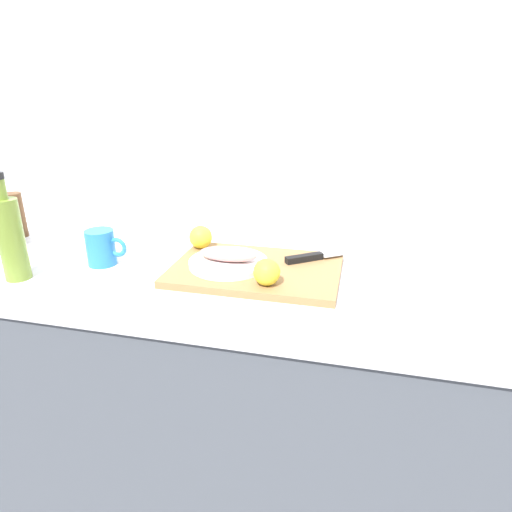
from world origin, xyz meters
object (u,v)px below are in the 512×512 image
cutting_board (256,270)px  lemon_0 (267,272)px  fish_fillet (228,253)px  coffee_mug_0 (102,247)px  olive_oil_bottle (11,237)px  chef_knife (321,255)px  pepper_mill (16,215)px  white_plate (229,262)px

cutting_board → lemon_0: lemon_0 is taller
fish_fillet → coffee_mug_0: size_ratio=1.33×
lemon_0 → olive_oil_bottle: size_ratio=0.24×
fish_fillet → chef_knife: bearing=24.1°
fish_fillet → olive_oil_bottle: olive_oil_bottle is taller
fish_fillet → olive_oil_bottle: 0.55m
fish_fillet → chef_knife: (0.24, 0.11, -0.02)m
pepper_mill → white_plate: bearing=-8.9°
lemon_0 → coffee_mug_0: 0.49m
cutting_board → chef_knife: bearing=31.4°
chef_knife → lemon_0: (-0.11, -0.20, 0.02)m
cutting_board → lemon_0: (0.05, -0.10, 0.04)m
white_plate → fish_fillet: (-0.00, 0.00, 0.03)m
olive_oil_bottle → fish_fillet: bearing=18.1°
lemon_0 → pepper_mill: bearing=166.3°
fish_fillet → white_plate: bearing=0.0°
olive_oil_bottle → coffee_mug_0: (0.16, 0.14, -0.06)m
chef_knife → olive_oil_bottle: (-0.76, -0.28, 0.08)m
cutting_board → white_plate: bearing=-174.9°
chef_knife → lemon_0: bearing=-154.9°
cutting_board → lemon_0: bearing=-63.5°
chef_knife → coffee_mug_0: (-0.60, -0.14, 0.02)m
white_plate → pepper_mill: (-0.76, 0.12, 0.05)m
cutting_board → fish_fillet: fish_fillet is taller
chef_knife → pepper_mill: bearing=143.0°
olive_oil_bottle → pepper_mill: (-0.24, 0.29, -0.04)m
lemon_0 → fish_fillet: bearing=142.3°
white_plate → lemon_0: (0.13, -0.10, 0.03)m
fish_fillet → lemon_0: size_ratio=2.39×
white_plate → coffee_mug_0: coffee_mug_0 is taller
white_plate → olive_oil_bottle: bearing=-161.9°
lemon_0 → coffee_mug_0: size_ratio=0.56×
cutting_board → olive_oil_bottle: bearing=-163.5°
coffee_mug_0 → chef_knife: bearing=13.1°
cutting_board → coffee_mug_0: bearing=-174.8°
chef_knife → olive_oil_bottle: olive_oil_bottle is taller
fish_fillet → coffee_mug_0: bearing=-174.8°
cutting_board → lemon_0: 0.12m
white_plate → olive_oil_bottle: size_ratio=0.76×
olive_oil_bottle → coffee_mug_0: olive_oil_bottle is taller
cutting_board → pepper_mill: 0.85m
fish_fillet → cutting_board: bearing=5.1°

